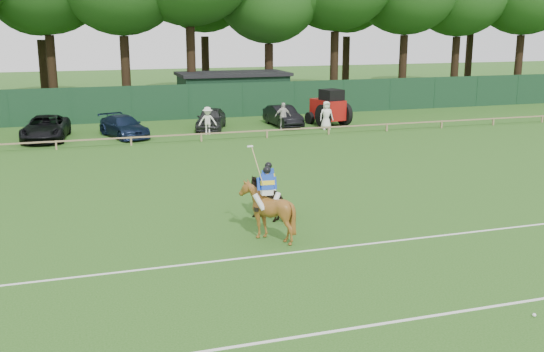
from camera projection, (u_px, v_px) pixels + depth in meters
name	position (u px, v px, depth m)	size (l,w,h in m)	color
ground	(286.00, 242.00, 19.97)	(160.00, 160.00, 0.00)	#1E4C14
horse_dark	(268.00, 199.00, 22.24)	(0.76, 1.66, 1.41)	black
horse_chestnut	(267.00, 211.00, 19.99)	(1.49, 1.68, 1.85)	brown
suv_black	(46.00, 128.00, 37.26)	(2.35, 5.10, 1.42)	black
sedan_navy	(124.00, 127.00, 38.25)	(1.80, 4.42, 1.28)	#111E38
hatch_grey	(211.00, 119.00, 41.12)	(1.64, 4.07, 1.39)	#303032
estate_black	(283.00, 116.00, 42.38)	(1.43, 4.10, 1.35)	black
spectator_left	(208.00, 121.00, 39.08)	(1.11, 0.64, 1.71)	silver
spectator_mid	(283.00, 116.00, 40.78)	(1.03, 0.43, 1.76)	silver
spectator_right	(326.00, 115.00, 40.97)	(0.89, 0.58, 1.83)	white
rider_dark	(269.00, 180.00, 22.07)	(0.81, 0.71, 1.41)	silver
rider_chestnut	(267.00, 187.00, 19.79)	(0.94, 0.60, 2.05)	silver
polo_ball	(534.00, 315.00, 14.83)	(0.09, 0.09, 0.09)	silver
pitch_lines	(329.00, 284.00, 16.73)	(60.00, 5.10, 0.01)	silver
pitch_rail	(184.00, 135.00, 36.53)	(62.10, 0.10, 0.50)	#997F5B
perimeter_fence	(161.00, 103.00, 44.67)	(92.08, 0.08, 2.50)	#14351E
utility_shed	(233.00, 92.00, 49.17)	(8.40, 4.40, 3.04)	#14331E
tree_row	(172.00, 106.00, 52.97)	(96.00, 12.00, 21.00)	#26561C
tractor	(329.00, 108.00, 42.56)	(2.51, 3.24, 2.43)	#9A110E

